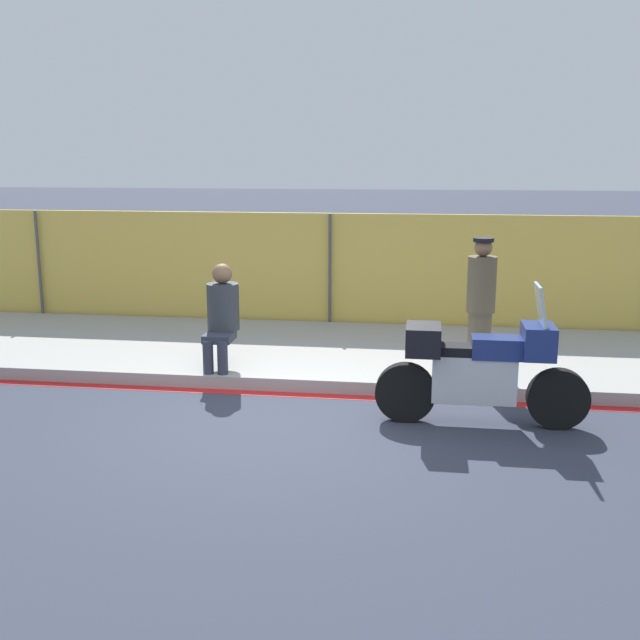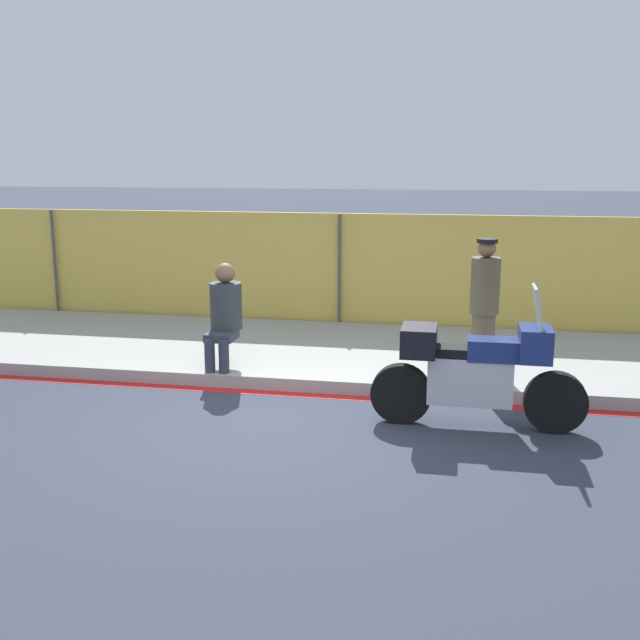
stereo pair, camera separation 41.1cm
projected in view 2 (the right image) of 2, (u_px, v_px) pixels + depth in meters
ground_plane at (270, 426)px, 7.87m from camera, size 120.00×120.00×0.00m
sidewalk at (320, 352)px, 10.56m from camera, size 36.80×3.27×0.16m
curb_paint_stripe at (293, 394)px, 8.92m from camera, size 36.80×0.18×0.01m
storefront_fence at (340, 273)px, 12.04m from camera, size 34.96×0.17×1.91m
motorcycle at (476, 370)px, 7.72m from camera, size 2.22×0.50×1.52m
officer_standing at (484, 303)px, 9.31m from camera, size 0.36×0.36×1.64m
person_seated_on_curb at (225, 310)px, 9.46m from camera, size 0.41×0.69×1.31m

